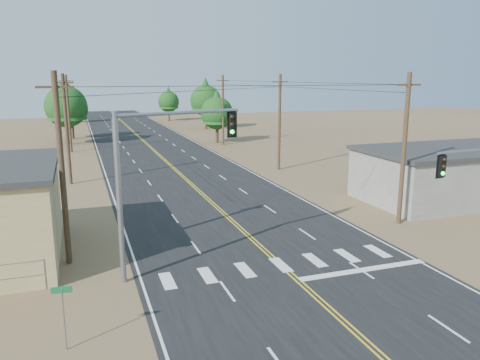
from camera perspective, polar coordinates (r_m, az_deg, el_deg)
name	(u,v)px	position (r m, az deg, el deg)	size (l,w,h in m)	color
ground	(370,346)	(18.87, 15.54, -18.89)	(220.00, 220.00, 0.00)	olive
road	(187,180)	(45.15, -6.50, -0.01)	(15.00, 200.00, 0.02)	black
building_right	(456,175)	(41.49, 24.86, 0.61)	(15.00, 8.00, 4.00)	gray
utility_pole_left_near	(62,169)	(25.47, -20.91, 1.30)	(1.80, 0.30, 10.00)	#4C3826
utility_pole_left_mid	(67,129)	(45.28, -20.38, 5.88)	(1.80, 0.30, 10.00)	#4C3826
utility_pole_left_far	(69,113)	(65.21, -20.17, 7.67)	(1.80, 0.30, 10.00)	#4C3826
utility_pole_right_near	(404,148)	(32.45, 19.37, 3.66)	(1.80, 0.30, 10.00)	#4C3826
utility_pole_right_mid	(279,122)	(49.54, 4.83, 7.11)	(1.80, 0.30, 10.00)	#4C3826
utility_pole_right_far	(223,109)	(68.24, -2.09, 8.59)	(1.80, 0.30, 10.00)	#4C3826
signal_mast_left	(157,164)	(22.91, -10.10, 1.88)	(6.65, 2.27, 8.20)	gray
street_sign	(63,308)	(18.35, -20.76, -14.36)	(0.73, 0.12, 2.46)	gray
tree_left_near	(66,102)	(72.90, -20.49, 8.87)	(6.01, 6.01, 10.02)	#3F2D1E
tree_left_mid	(71,105)	(79.69, -19.95, 8.58)	(5.25, 5.25, 8.74)	#3F2D1E
tree_left_far	(73,103)	(108.59, -19.68, 8.85)	(4.16, 4.16, 6.93)	#3F2D1E
tree_right_near	(217,110)	(70.31, -2.84, 8.54)	(4.84, 4.84, 8.06)	#3F2D1E
tree_right_mid	(206,97)	(89.92, -4.21, 10.01)	(5.82, 5.82, 9.70)	#3F2D1E
tree_right_far	(169,100)	(107.82, -8.71, 9.67)	(4.66, 4.66, 7.77)	#3F2D1E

